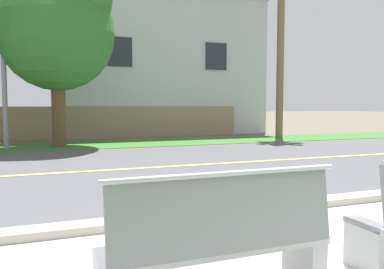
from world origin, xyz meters
name	(u,v)px	position (x,y,z in m)	size (l,w,h in m)	color
ground_plane	(136,160)	(0.00, 8.00, 0.00)	(140.00, 140.00, 0.00)	#665B4C
curb_edge	(232,212)	(0.00, 2.35, 0.06)	(44.00, 0.30, 0.11)	#ADA89E
street_asphalt	(151,168)	(0.00, 6.50, 0.00)	(52.00, 8.00, 0.01)	#515156
road_centre_line	(151,168)	(0.00, 6.50, 0.01)	(48.00, 0.14, 0.01)	#E0CC4C
far_verge_grass	(111,144)	(0.00, 12.19, 0.01)	(48.00, 2.80, 0.02)	#38702D
bench_left	(219,245)	(-1.11, 0.35, 0.45)	(1.70, 0.48, 1.01)	#9EA0A8
streetlamp	(2,12)	(-3.46, 11.97, 4.45)	(0.24, 2.10, 7.87)	gray
shade_tree_centre	(60,25)	(-1.69, 11.89, 4.17)	(3.89, 3.89, 6.42)	brown
garden_wall	(101,122)	(0.03, 15.27, 0.70)	(13.00, 0.36, 1.40)	gray
house_across_street	(152,62)	(3.26, 18.47, 3.82)	(11.26, 6.91, 7.56)	#B7BCC1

